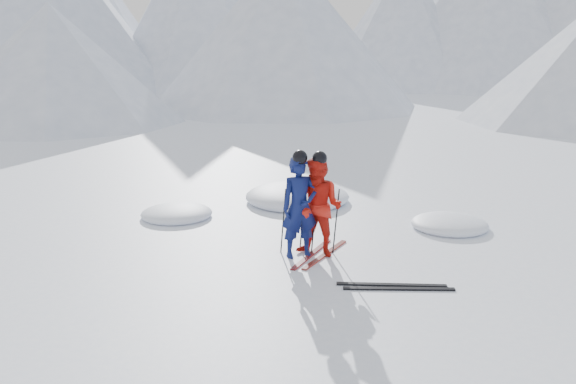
{
  "coord_description": "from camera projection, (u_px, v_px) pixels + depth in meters",
  "views": [
    {
      "loc": [
        -0.84,
        -9.92,
        3.64
      ],
      "look_at": [
        -1.67,
        0.5,
        1.1
      ],
      "focal_mm": 38.0,
      "sensor_mm": 36.0,
      "label": 1
    }
  ],
  "objects": [
    {
      "name": "pole_blue_left",
      "position": [
        283.0,
        221.0,
        10.78
      ],
      "size": [
        0.12,
        0.08,
        1.19
      ],
      "primitive_type": "cylinder",
      "rotation": [
        0.05,
        0.08,
        0.0
      ],
      "color": "black",
      "rests_on": "ground"
    },
    {
      "name": "pole_red_left",
      "position": [
        303.0,
        219.0,
        10.94
      ],
      "size": [
        0.12,
        0.09,
        1.17
      ],
      "primitive_type": "cylinder",
      "rotation": [
        0.06,
        0.08,
        0.0
      ],
      "color": "black",
      "rests_on": "ground"
    },
    {
      "name": "pole_red_right",
      "position": [
        336.0,
        221.0,
        10.79
      ],
      "size": [
        0.12,
        0.08,
        1.17
      ],
      "primitive_type": "cylinder",
      "rotation": [
        -0.05,
        0.08,
        0.0
      ],
      "color": "black",
      "rests_on": "ground"
    },
    {
      "name": "skier_blue",
      "position": [
        300.0,
        207.0,
        10.54
      ],
      "size": [
        0.77,
        0.64,
        1.79
      ],
      "primitive_type": "imported",
      "rotation": [
        0.0,
        0.0,
        0.38
      ],
      "color": "#0C154C",
      "rests_on": "ground"
    },
    {
      "name": "ski_loose_a",
      "position": [
        391.0,
        285.0,
        9.43
      ],
      "size": [
        1.7,
        0.12,
        0.03
      ],
      "primitive_type": "cube",
      "rotation": [
        0.0,
        0.0,
        1.59
      ],
      "color": "black",
      "rests_on": "ground"
    },
    {
      "name": "pole_blue_right",
      "position": [
        314.0,
        220.0,
        10.83
      ],
      "size": [
        0.12,
        0.07,
        1.19
      ],
      "primitive_type": "cylinder",
      "rotation": [
        -0.04,
        0.08,
        0.0
      ],
      "color": "black",
      "rests_on": "ground"
    },
    {
      "name": "skier_red",
      "position": [
        319.0,
        207.0,
        10.6
      ],
      "size": [
        1.04,
        0.94,
        1.76
      ],
      "primitive_type": "imported",
      "rotation": [
        0.0,
        0.0,
        -0.38
      ],
      "color": "red",
      "rests_on": "ground"
    },
    {
      "name": "ground",
      "position": [
        383.0,
        263.0,
        10.4
      ],
      "size": [
        160.0,
        160.0,
        0.0
      ],
      "primitive_type": "plane",
      "color": "white",
      "rests_on": "ground"
    },
    {
      "name": "ski_worn_left",
      "position": [
        312.0,
        254.0,
        10.81
      ],
      "size": [
        0.66,
        1.63,
        0.03
      ],
      "primitive_type": "cube",
      "rotation": [
        0.0,
        0.0,
        -0.34
      ],
      "color": "black",
      "rests_on": "ground"
    },
    {
      "name": "ski_loose_b",
      "position": [
        399.0,
        289.0,
        9.27
      ],
      "size": [
        1.7,
        0.18,
        0.03
      ],
      "primitive_type": "cube",
      "rotation": [
        0.0,
        0.0,
        1.62
      ],
      "color": "black",
      "rests_on": "ground"
    },
    {
      "name": "snow_lumps",
      "position": [
        301.0,
        208.0,
        13.94
      ],
      "size": [
        7.3,
        3.91,
        0.54
      ],
      "color": "white",
      "rests_on": "ground"
    },
    {
      "name": "ski_worn_right",
      "position": [
        325.0,
        254.0,
        10.8
      ],
      "size": [
        0.77,
        1.59,
        0.03
      ],
      "primitive_type": "cube",
      "rotation": [
        0.0,
        0.0,
        -0.41
      ],
      "color": "black",
      "rests_on": "ground"
    }
  ]
}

